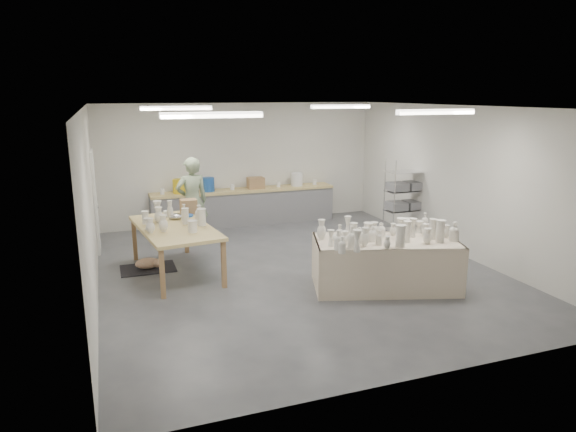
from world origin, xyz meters
name	(u,v)px	position (x,y,z in m)	size (l,w,h in m)	color
room	(289,160)	(-0.11, 0.08, 2.06)	(8.00, 8.02, 3.00)	#424449
back_counter	(244,205)	(-0.01, 3.68, 0.49)	(4.60, 0.60, 1.24)	tan
wire_shelf	(405,197)	(3.20, 1.40, 0.92)	(0.88, 0.48, 1.80)	silver
drying_table	(385,262)	(1.10, -1.34, 0.45)	(2.61, 1.82, 1.21)	olive
work_table	(175,224)	(-2.10, 0.73, 0.89)	(1.48, 2.50, 1.26)	tan
rug	(148,268)	(-2.61, 0.99, 0.01)	(1.00, 0.70, 0.02)	black
cat	(149,263)	(-2.59, 0.98, 0.12)	(0.47, 0.35, 0.20)	white
potter	(192,201)	(-1.51, 2.37, 0.96)	(0.70, 0.46, 1.91)	#8DA27D
red_stool	(191,229)	(-1.51, 2.64, 0.26)	(0.35, 0.35, 0.29)	red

